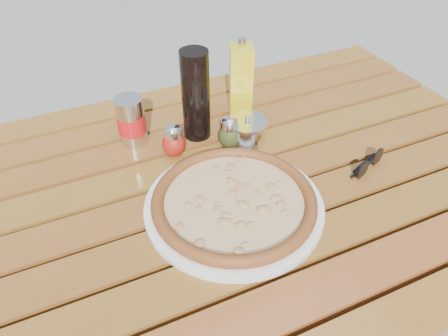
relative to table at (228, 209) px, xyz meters
name	(u,v)px	position (x,y,z in m)	size (l,w,h in m)	color
table	(228,209)	(0.00, 0.00, 0.00)	(1.40, 0.90, 0.75)	#36190C
plate	(234,206)	(-0.02, -0.07, 0.08)	(0.36, 0.36, 0.01)	white
pizza	(234,201)	(-0.02, -0.07, 0.10)	(0.37, 0.37, 0.03)	beige
pepper_shaker	(174,141)	(-0.07, 0.15, 0.11)	(0.07, 0.07, 0.08)	#B12014
oregano_shaker	(229,133)	(0.06, 0.12, 0.11)	(0.06, 0.06, 0.08)	#3D411A
dark_bottle	(196,96)	(0.01, 0.20, 0.19)	(0.07, 0.07, 0.22)	black
soda_can	(131,122)	(-0.14, 0.23, 0.13)	(0.09, 0.09, 0.12)	silver
olive_oil_cruet	(241,82)	(0.14, 0.23, 0.17)	(0.07, 0.07, 0.21)	gold
parmesan_tin	(247,131)	(0.11, 0.12, 0.11)	(0.12, 0.12, 0.07)	silver
sunglasses	(369,164)	(0.31, -0.08, 0.09)	(0.11, 0.06, 0.04)	black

